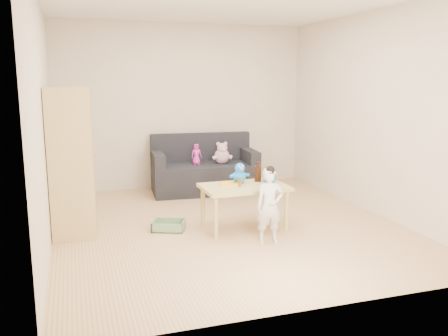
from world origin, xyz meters
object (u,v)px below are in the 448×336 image
object	(u,v)px
toddler	(270,207)
wardrobe	(70,160)
play_table	(244,207)
sofa	(204,178)

from	to	relation	value
toddler	wardrobe	bearing A→B (deg)	158.72
wardrobe	play_table	xyz separation A→B (m)	(1.91, -0.56, -0.57)
sofa	toddler	size ratio (longest dim) A/B	1.99
wardrobe	toddler	bearing A→B (deg)	-29.08
play_table	toddler	size ratio (longest dim) A/B	1.23
toddler	sofa	bearing A→B (deg)	98.86
wardrobe	sofa	xyz separation A→B (m)	(1.96, 1.34, -0.60)
play_table	toddler	xyz separation A→B (m)	(0.09, -0.55, 0.14)
sofa	play_table	world-z (taller)	play_table
play_table	sofa	bearing A→B (deg)	88.72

